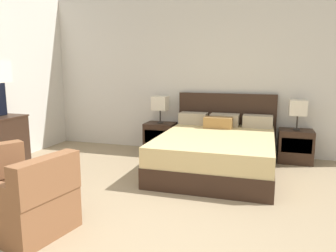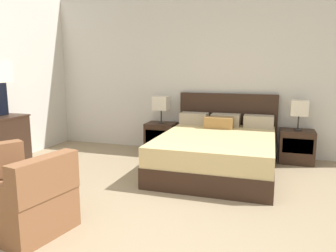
% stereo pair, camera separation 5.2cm
% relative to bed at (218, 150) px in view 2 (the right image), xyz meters
% --- Properties ---
extents(wall_back, '(6.82, 0.06, 2.85)m').
position_rel_bed_xyz_m(wall_back, '(-0.56, 1.08, 1.12)').
color(wall_back, beige).
rests_on(wall_back, ground).
extents(bed, '(1.71, 2.14, 1.09)m').
position_rel_bed_xyz_m(bed, '(0.00, 0.00, 0.00)').
color(bed, '#332116').
rests_on(bed, ground).
extents(nightstand_left, '(0.54, 0.43, 0.54)m').
position_rel_bed_xyz_m(nightstand_left, '(-1.16, 0.77, -0.03)').
color(nightstand_left, '#332116').
rests_on(nightstand_left, ground).
extents(nightstand_right, '(0.54, 0.43, 0.54)m').
position_rel_bed_xyz_m(nightstand_right, '(1.16, 0.77, -0.03)').
color(nightstand_right, '#332116').
rests_on(nightstand_right, ground).
extents(table_lamp_left, '(0.26, 0.26, 0.49)m').
position_rel_bed_xyz_m(table_lamp_left, '(-1.16, 0.78, 0.59)').
color(table_lamp_left, '#332D28').
rests_on(table_lamp_left, nightstand_left).
extents(table_lamp_right, '(0.26, 0.26, 0.49)m').
position_rel_bed_xyz_m(table_lamp_right, '(1.16, 0.78, 0.59)').
color(table_lamp_right, '#332D28').
rests_on(table_lamp_right, nightstand_right).
extents(armchair_companion, '(0.81, 0.80, 0.76)m').
position_rel_bed_xyz_m(armchair_companion, '(-1.35, -2.45, -0.02)').
color(armchair_companion, brown).
rests_on(armchair_companion, ground).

